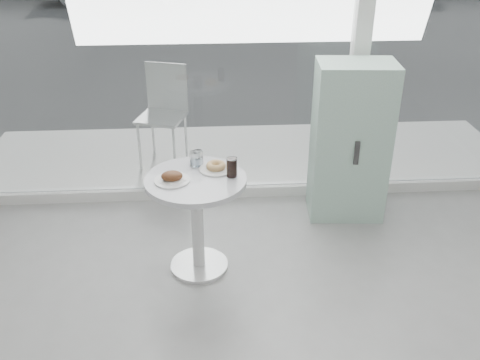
{
  "coord_description": "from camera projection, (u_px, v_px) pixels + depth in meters",
  "views": [
    {
      "loc": [
        -0.4,
        -1.42,
        2.51
      ],
      "look_at": [
        -0.2,
        1.7,
        0.85
      ],
      "focal_mm": 40.0,
      "sensor_mm": 36.0,
      "label": 1
    }
  ],
  "objects": [
    {
      "name": "water_tumbler_a",
      "position": [
        195.0,
        160.0,
        3.88
      ],
      "size": [
        0.07,
        0.07,
        0.11
      ],
      "color": "white",
      "rests_on": "main_table"
    },
    {
      "name": "water_tumbler_b",
      "position": [
        198.0,
        159.0,
        3.89
      ],
      "size": [
        0.07,
        0.07,
        0.12
      ],
      "color": "white",
      "rests_on": "main_table"
    },
    {
      "name": "patio_deck",
      "position": [
        246.0,
        156.0,
        5.79
      ],
      "size": [
        5.6,
        1.6,
        0.05
      ],
      "primitive_type": "cube",
      "color": "white",
      "rests_on": "ground"
    },
    {
      "name": "room_shell",
      "position": [
        414.0,
        242.0,
        1.06
      ],
      "size": [
        6.0,
        6.0,
        6.0
      ],
      "color": "silver",
      "rests_on": "ground"
    },
    {
      "name": "patio_chair",
      "position": [
        164.0,
        108.0,
        5.4
      ],
      "size": [
        0.54,
        0.54,
        1.0
      ],
      "rotation": [
        0.0,
        0.0,
        -0.29
      ],
      "color": "silver",
      "rests_on": "patio_deck"
    },
    {
      "name": "plate_fritter",
      "position": [
        172.0,
        177.0,
        3.68
      ],
      "size": [
        0.25,
        0.25,
        0.07
      ],
      "color": "silver",
      "rests_on": "main_table"
    },
    {
      "name": "plate_donut",
      "position": [
        216.0,
        167.0,
        3.84
      ],
      "size": [
        0.25,
        0.25,
        0.06
      ],
      "color": "silver",
      "rests_on": "main_table"
    },
    {
      "name": "mint_cabinet",
      "position": [
        350.0,
        142.0,
        4.5
      ],
      "size": [
        0.66,
        0.47,
        1.36
      ],
      "rotation": [
        0.0,
        0.0,
        -0.08
      ],
      "color": "#8DB59F",
      "rests_on": "ground"
    },
    {
      "name": "cola_glass",
      "position": [
        232.0,
        168.0,
        3.73
      ],
      "size": [
        0.08,
        0.08,
        0.14
      ],
      "color": "white",
      "rests_on": "main_table"
    },
    {
      "name": "main_table",
      "position": [
        197.0,
        205.0,
        3.84
      ],
      "size": [
        0.72,
        0.72,
        0.77
      ],
      "color": "silver",
      "rests_on": "ground"
    },
    {
      "name": "storefront",
      "position": [
        264.0,
        9.0,
        4.3
      ],
      "size": [
        5.0,
        0.14,
        3.0
      ],
      "color": "white",
      "rests_on": "ground"
    }
  ]
}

